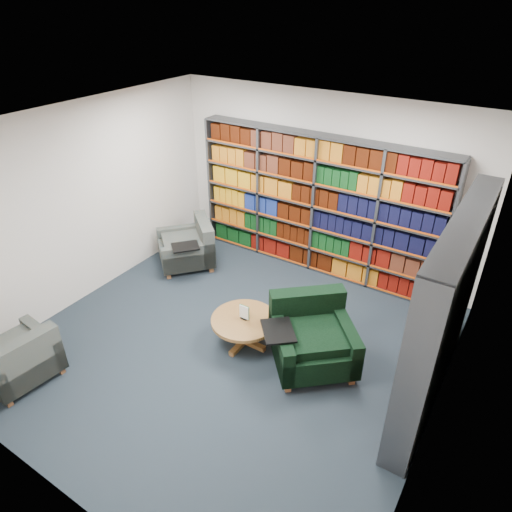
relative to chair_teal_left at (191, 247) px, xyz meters
The scene contains 7 objects.
room_shell 2.44m from the chair_teal_left, 36.95° to the right, with size 5.02×5.02×2.82m.
bookshelf_back 2.17m from the chair_teal_left, 30.57° to the left, with size 4.00×0.28×2.20m.
bookshelf_right 4.22m from the chair_teal_left, ahead, with size 0.28×2.50×2.20m.
chair_teal_left is the anchor object (origin of this frame).
chair_green_right 2.90m from the chair_teal_left, 20.09° to the right, with size 1.31×1.31×0.85m.
chair_teal_front 3.12m from the chair_teal_left, 89.65° to the right, with size 0.86×0.97×0.71m.
coffee_table 2.22m from the chair_teal_left, 32.49° to the right, with size 0.85×0.85×0.60m.
Camera 1 is at (2.72, -3.67, 4.03)m, focal length 32.00 mm.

